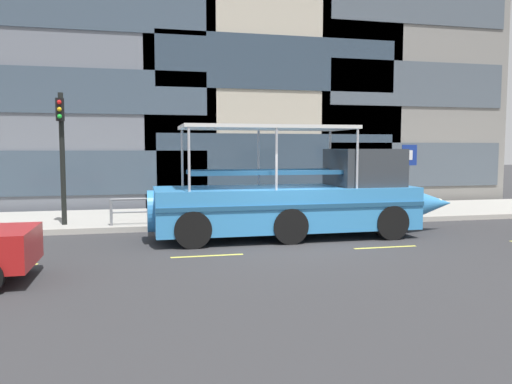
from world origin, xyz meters
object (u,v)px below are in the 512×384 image
(duck_tour_boat, at_px, (304,200))
(pedestrian_near_bow, at_px, (331,186))
(parking_sign, at_px, (409,167))
(traffic_light_pole, at_px, (62,145))

(duck_tour_boat, relative_size, pedestrian_near_bow, 5.43)
(pedestrian_near_bow, bearing_deg, parking_sign, -19.11)
(parking_sign, xyz_separation_m, duck_tour_boat, (-4.95, -2.60, -0.83))
(parking_sign, height_order, pedestrian_near_bow, parking_sign)
(traffic_light_pole, height_order, parking_sign, traffic_light_pole)
(traffic_light_pole, height_order, duck_tour_boat, traffic_light_pole)
(parking_sign, height_order, duck_tour_boat, duck_tour_boat)
(traffic_light_pole, relative_size, parking_sign, 1.63)
(parking_sign, relative_size, duck_tour_boat, 0.27)
(traffic_light_pole, relative_size, pedestrian_near_bow, 2.40)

